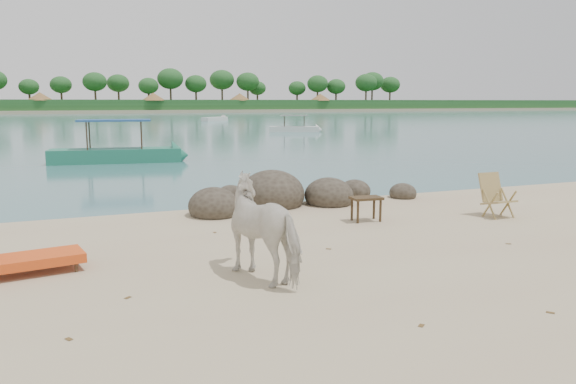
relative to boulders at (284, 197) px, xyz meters
The scene contains 12 objects.
water 84.30m from the boulders, 90.82° to the left, with size 400.00×400.00×0.00m, color #396872.
far_shore 164.30m from the boulders, 90.42° to the left, with size 420.00×90.00×1.40m, color tan.
far_scenery 131.03m from the boulders, 90.52° to the left, with size 420.00×18.00×9.50m.
boulders is the anchor object (origin of this frame).
cow 5.91m from the boulders, 113.93° to the right, with size 0.82×1.79×1.51m, color silver.
side_table 2.67m from the boulders, 69.28° to the right, with size 0.66×0.43×0.53m, color #312513, non-canonical shape.
lounge_chair 6.98m from the boulders, 145.97° to the right, with size 2.09×0.73×0.63m, color #D44C19, non-canonical shape.
deck_chair 5.12m from the boulders, 39.39° to the right, with size 0.63×0.69×0.99m, color #9F814F, non-canonical shape.
boat_near 13.24m from the boulders, 102.85° to the left, with size 6.30×1.42×3.07m, color #207056, non-canonical shape.
boat_mid 36.25m from the boulders, 66.91° to the left, with size 4.94×1.11×2.42m, color silver, non-canonical shape.
boat_far 66.30m from the boulders, 76.80° to the left, with size 5.37×1.21×0.62m, color silver, non-canonical shape.
dead_leaves 6.61m from the boulders, 111.77° to the right, with size 7.97×6.83×0.00m.
Camera 1 is at (-3.96, -7.32, 2.62)m, focal length 35.00 mm.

